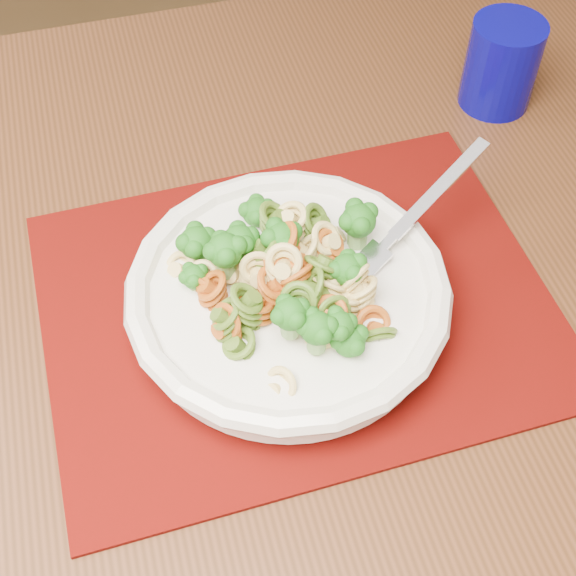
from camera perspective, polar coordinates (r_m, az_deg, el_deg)
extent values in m
cube|color=#4E2915|center=(0.70, -5.33, -0.79)|extent=(1.28, 0.83, 0.04)
cube|color=#4E2915|center=(1.34, 17.42, 6.96)|extent=(0.07, 0.07, 0.66)
cube|color=#4B0403|center=(0.66, 0.62, -1.15)|extent=(0.42, 0.33, 0.00)
cylinder|color=white|center=(0.65, 0.00, -1.90)|extent=(0.11, 0.11, 0.01)
cylinder|color=white|center=(0.63, 0.00, -0.90)|extent=(0.24, 0.24, 0.03)
torus|color=white|center=(0.62, 0.00, -0.08)|extent=(0.26, 0.26, 0.02)
cylinder|color=#060463|center=(0.85, 14.94, 15.11)|extent=(0.07, 0.07, 0.09)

